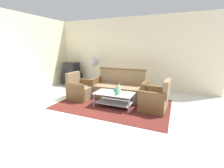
# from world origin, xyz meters

# --- Properties ---
(ground_plane) EXTENTS (14.00, 14.00, 0.00)m
(ground_plane) POSITION_xyz_m (0.00, 0.00, 0.00)
(ground_plane) COLOR white
(wall_back) EXTENTS (6.52, 0.12, 2.80)m
(wall_back) POSITION_xyz_m (0.00, 3.06, 1.40)
(wall_back) COLOR beige
(wall_back) RESTS_ON ground
(rug) EXTENTS (3.23, 2.10, 0.01)m
(rug) POSITION_xyz_m (0.09, 0.96, 0.01)
(rug) COLOR #511E19
(rug) RESTS_ON ground
(couch) EXTENTS (1.81, 0.77, 0.96)m
(couch) POSITION_xyz_m (0.05, 1.61, 0.32)
(couch) COLOR #7F6647
(couch) RESTS_ON rug
(armchair_left) EXTENTS (0.73, 0.78, 0.85)m
(armchair_left) POSITION_xyz_m (-1.12, 1.05, 0.29)
(armchair_left) COLOR #7F6647
(armchair_left) RESTS_ON rug
(armchair_right) EXTENTS (0.75, 0.81, 0.85)m
(armchair_right) POSITION_xyz_m (1.29, 1.01, 0.29)
(armchair_right) COLOR #7F6647
(armchair_right) RESTS_ON rug
(coffee_table) EXTENTS (1.10, 0.60, 0.40)m
(coffee_table) POSITION_xyz_m (0.19, 0.81, 0.27)
(coffee_table) COLOR silver
(coffee_table) RESTS_ON rug
(bottle_clear) EXTENTS (0.08, 0.08, 0.29)m
(bottle_clear) POSITION_xyz_m (0.35, 0.78, 0.52)
(bottle_clear) COLOR silver
(bottle_clear) RESTS_ON coffee_table
(bottle_green) EXTENTS (0.08, 0.08, 0.25)m
(bottle_green) POSITION_xyz_m (0.31, 0.66, 0.51)
(bottle_green) COLOR #2D8C38
(bottle_green) RESTS_ON coffee_table
(cup) EXTENTS (0.08, 0.08, 0.10)m
(cup) POSITION_xyz_m (0.17, 0.92, 0.46)
(cup) COLOR #2659A5
(cup) RESTS_ON coffee_table
(tv_stand) EXTENTS (0.80, 0.50, 0.52)m
(tv_stand) POSITION_xyz_m (-2.59, 2.55, 0.26)
(tv_stand) COLOR black
(tv_stand) RESTS_ON ground
(television) EXTENTS (0.63, 0.48, 0.48)m
(television) POSITION_xyz_m (-2.59, 2.55, 0.76)
(television) COLOR black
(television) RESTS_ON tv_stand
(pedestal_fan) EXTENTS (0.36, 0.36, 1.27)m
(pedestal_fan) POSITION_xyz_m (-1.46, 2.60, 1.01)
(pedestal_fan) COLOR #2D2D33
(pedestal_fan) RESTS_ON ground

